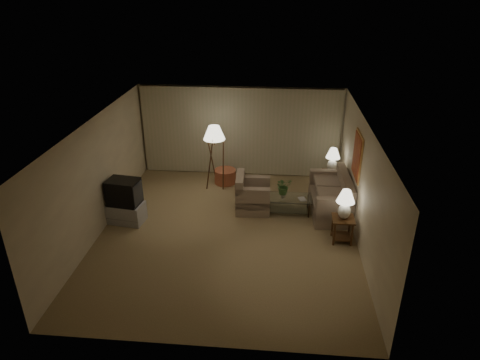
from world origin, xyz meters
name	(u,v)px	position (x,y,z in m)	size (l,w,h in m)	color
ground	(228,232)	(0.00, 0.00, 0.00)	(7.00, 7.00, 0.00)	tan
room_shell	(235,142)	(0.02, 1.51, 1.75)	(6.04, 7.02, 2.72)	beige
sofa	(330,198)	(2.50, 1.23, 0.40)	(1.88, 1.04, 0.81)	gray
armchair	(253,196)	(0.53, 1.19, 0.38)	(0.97, 0.93, 0.77)	gray
side_table_near	(343,226)	(2.65, -0.12, 0.40)	(0.49, 0.49, 0.60)	#3A240F
side_table_far	(331,178)	(2.65, 2.48, 0.40)	(0.50, 0.42, 0.60)	#3A240F
table_lamp_near	(345,202)	(2.65, -0.12, 1.02)	(0.41, 0.41, 0.71)	white
table_lamp_far	(333,158)	(2.65, 2.48, 1.00)	(0.40, 0.40, 0.68)	white
coffee_table	(289,202)	(1.46, 1.13, 0.28)	(1.15, 0.63, 0.41)	silver
tv_cabinet	(126,212)	(-2.55, 0.28, 0.25)	(0.92, 0.65, 0.50)	#B1B1B4
crt_tv	(124,192)	(-2.55, 0.28, 0.82)	(0.81, 0.63, 0.64)	black
floor_lamp	(215,156)	(-0.63, 2.38, 0.97)	(0.60, 0.60, 1.85)	#3A240F
ottoman	(225,176)	(-0.38, 2.71, 0.21)	(0.63, 0.63, 0.42)	#B1553C
vase	(283,195)	(1.31, 1.13, 0.48)	(0.13, 0.13, 0.14)	silver
flowers	(284,185)	(1.31, 1.13, 0.78)	(0.40, 0.35, 0.45)	#3E682E
book	(299,199)	(1.71, 1.03, 0.42)	(0.17, 0.23, 0.02)	olive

